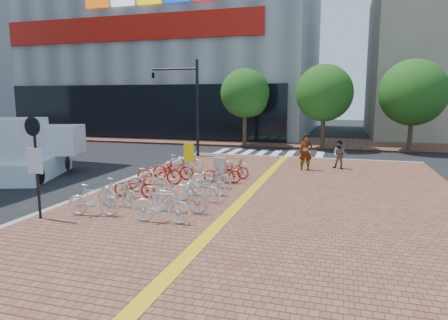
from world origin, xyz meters
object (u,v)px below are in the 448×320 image
(box_truck, at_px, (31,150))
(bike_15, at_px, (233,165))
(bike_0, at_px, (93,200))
(bike_4, at_px, (159,173))
(bike_14, at_px, (232,169))
(bike_5, at_px, (173,169))
(pedestrian_b, at_px, (340,155))
(bike_6, at_px, (178,165))
(pedestrian_a, at_px, (306,152))
(bike_1, at_px, (117,193))
(utility_box, at_px, (220,170))
(traffic_light_pole, at_px, (177,90))
(bike_3, at_px, (149,180))
(yellow_sign, at_px, (189,156))
(bike_9, at_px, (181,196))
(bike_8, at_px, (161,205))
(notice_sign, at_px, (35,155))
(bike_2, at_px, (134,186))
(bike_7, at_px, (186,161))
(bike_12, at_px, (211,177))
(bike_13, at_px, (222,173))
(bike_10, at_px, (197,189))
(bike_11, at_px, (205,184))

(box_truck, bearing_deg, bike_15, 17.61)
(bike_0, xyz_separation_m, bike_4, (-0.02, 4.81, 0.01))
(bike_14, bearing_deg, bike_5, 116.16)
(pedestrian_b, bearing_deg, bike_6, -134.01)
(bike_6, bearing_deg, bike_14, -93.69)
(bike_0, relative_size, pedestrian_a, 0.91)
(bike_1, height_order, utility_box, utility_box)
(traffic_light_pole, bearing_deg, bike_1, -76.42)
(bike_15, height_order, pedestrian_b, pedestrian_b)
(bike_5, bearing_deg, bike_14, -75.35)
(bike_3, relative_size, yellow_sign, 0.88)
(bike_9, bearing_deg, bike_6, 22.49)
(bike_1, distance_m, pedestrian_b, 12.21)
(bike_9, bearing_deg, bike_8, 170.39)
(bike_14, bearing_deg, notice_sign, 155.91)
(bike_2, xyz_separation_m, bike_15, (2.34, 5.56, 0.01))
(bike_9, relative_size, utility_box, 1.67)
(bike_9, bearing_deg, yellow_sign, 16.61)
(bike_5, relative_size, bike_9, 1.02)
(notice_sign, height_order, traffic_light_pole, traffic_light_pole)
(bike_1, xyz_separation_m, box_truck, (-7.07, 3.96, 0.72))
(bike_7, xyz_separation_m, pedestrian_a, (5.78, 2.11, 0.42))
(bike_1, relative_size, pedestrian_b, 1.10)
(bike_1, distance_m, notice_sign, 2.88)
(bike_6, bearing_deg, bike_7, -2.39)
(bike_7, distance_m, traffic_light_pole, 7.00)
(bike_2, relative_size, bike_14, 0.97)
(notice_sign, bearing_deg, bike_12, 55.87)
(bike_7, distance_m, utility_box, 3.13)
(bike_13, distance_m, pedestrian_b, 7.07)
(pedestrian_b, distance_m, traffic_light_pole, 10.97)
(bike_5, distance_m, traffic_light_pole, 8.73)
(bike_4, bearing_deg, bike_2, 170.40)
(bike_3, relative_size, bike_12, 0.94)
(traffic_light_pole, bearing_deg, utility_box, -54.96)
(bike_0, distance_m, bike_2, 2.50)
(bike_8, relative_size, bike_14, 1.11)
(bike_7, bearing_deg, yellow_sign, -153.38)
(bike_10, distance_m, yellow_sign, 2.76)
(bike_2, distance_m, bike_9, 2.85)
(bike_3, bearing_deg, bike_8, -159.31)
(bike_14, height_order, traffic_light_pole, traffic_light_pole)
(bike_6, bearing_deg, pedestrian_a, -64.52)
(bike_14, relative_size, pedestrian_a, 0.91)
(bike_11, relative_size, yellow_sign, 0.91)
(bike_7, relative_size, bike_14, 1.15)
(bike_2, xyz_separation_m, box_truck, (-6.98, 2.60, 0.79))
(bike_2, xyz_separation_m, utility_box, (2.28, 3.51, 0.13))
(bike_0, xyz_separation_m, bike_9, (2.53, 1.07, 0.05))
(bike_1, distance_m, traffic_light_pole, 13.06)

